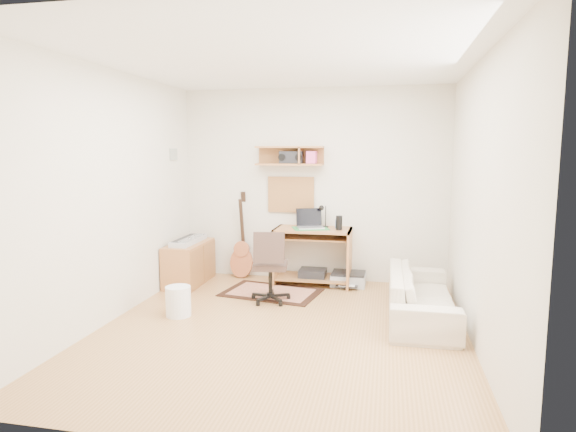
% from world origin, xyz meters
% --- Properties ---
extents(floor, '(3.60, 4.00, 0.01)m').
position_xyz_m(floor, '(0.00, 0.00, -0.01)').
color(floor, '#B5824B').
rests_on(floor, ground).
extents(ceiling, '(3.60, 4.00, 0.01)m').
position_xyz_m(ceiling, '(0.00, 0.00, 2.60)').
color(ceiling, white).
rests_on(ceiling, ground).
extents(back_wall, '(3.60, 0.01, 2.60)m').
position_xyz_m(back_wall, '(0.00, 2.00, 1.30)').
color(back_wall, beige).
rests_on(back_wall, ground).
extents(left_wall, '(0.01, 4.00, 2.60)m').
position_xyz_m(left_wall, '(-1.80, 0.00, 1.30)').
color(left_wall, beige).
rests_on(left_wall, ground).
extents(right_wall, '(0.01, 4.00, 2.60)m').
position_xyz_m(right_wall, '(1.80, 0.00, 1.30)').
color(right_wall, beige).
rests_on(right_wall, ground).
extents(wall_shelf, '(0.90, 0.25, 0.26)m').
position_xyz_m(wall_shelf, '(-0.30, 1.88, 1.70)').
color(wall_shelf, '#B57440').
rests_on(wall_shelf, back_wall).
extents(cork_board, '(0.64, 0.03, 0.49)m').
position_xyz_m(cork_board, '(-0.30, 1.98, 1.17)').
color(cork_board, tan).
rests_on(cork_board, back_wall).
extents(wall_photo, '(0.02, 0.20, 0.15)m').
position_xyz_m(wall_photo, '(-1.79, 1.50, 1.72)').
color(wall_photo, '#4C8CBF').
rests_on(wall_photo, left_wall).
extents(desk, '(1.00, 0.55, 0.75)m').
position_xyz_m(desk, '(0.05, 1.73, 0.38)').
color(desk, '#B57440').
rests_on(desk, floor).
extents(laptop, '(0.44, 0.44, 0.26)m').
position_xyz_m(laptop, '(0.02, 1.71, 0.88)').
color(laptop, silver).
rests_on(laptop, desk).
extents(speaker, '(0.08, 0.08, 0.19)m').
position_xyz_m(speaker, '(0.39, 1.68, 0.84)').
color(speaker, black).
rests_on(speaker, desk).
extents(desk_lamp, '(0.10, 0.10, 0.30)m').
position_xyz_m(desk_lamp, '(0.20, 1.87, 0.90)').
color(desk_lamp, black).
rests_on(desk_lamp, desk).
extents(pencil_cup, '(0.08, 0.08, 0.11)m').
position_xyz_m(pencil_cup, '(0.37, 1.83, 0.81)').
color(pencil_cup, '#34549D').
rests_on(pencil_cup, desk).
extents(boombox, '(0.31, 0.14, 0.16)m').
position_xyz_m(boombox, '(-0.27, 1.87, 1.68)').
color(boombox, black).
rests_on(boombox, wall_shelf).
extents(rug, '(1.28, 0.96, 0.02)m').
position_xyz_m(rug, '(-0.40, 1.21, 0.01)').
color(rug, '#D2B18D').
rests_on(rug, floor).
extents(task_chair, '(0.51, 0.51, 0.87)m').
position_xyz_m(task_chair, '(-0.32, 0.87, 0.43)').
color(task_chair, '#372720').
rests_on(task_chair, floor).
extents(cabinet, '(0.40, 0.90, 0.55)m').
position_xyz_m(cabinet, '(-1.58, 1.43, 0.28)').
color(cabinet, '#B57440').
rests_on(cabinet, floor).
extents(music_keyboard, '(0.23, 0.74, 0.06)m').
position_xyz_m(music_keyboard, '(-1.58, 1.43, 0.58)').
color(music_keyboard, '#B2B5BA').
rests_on(music_keyboard, cabinet).
extents(guitar, '(0.33, 0.21, 1.21)m').
position_xyz_m(guitar, '(-0.98, 1.86, 0.60)').
color(guitar, '#B96139').
rests_on(guitar, floor).
extents(waste_basket, '(0.31, 0.31, 0.32)m').
position_xyz_m(waste_basket, '(-1.18, 0.18, 0.16)').
color(waste_basket, white).
rests_on(waste_basket, floor).
extents(printer, '(0.45, 0.36, 0.17)m').
position_xyz_m(printer, '(0.52, 1.75, 0.09)').
color(printer, '#A5A8AA').
rests_on(printer, floor).
extents(sofa, '(0.50, 1.71, 0.67)m').
position_xyz_m(sofa, '(1.38, 0.65, 0.33)').
color(sofa, beige).
rests_on(sofa, floor).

